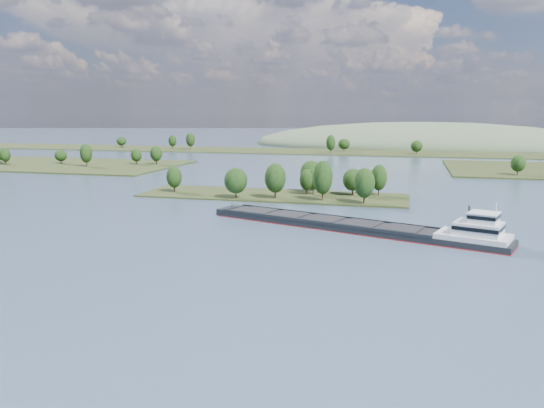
# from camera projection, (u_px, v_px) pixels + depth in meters

# --- Properties ---
(ground) EXTENTS (1800.00, 1800.00, 0.00)m
(ground) POSITION_uv_depth(u_px,v_px,m) (217.00, 230.00, 142.43)
(ground) COLOR #374C60
(ground) RESTS_ON ground
(tree_island) EXTENTS (100.00, 32.42, 15.39)m
(tree_island) POSITION_uv_depth(u_px,v_px,m) (290.00, 186.00, 196.24)
(tree_island) COLOR #263015
(tree_island) RESTS_ON ground
(back_shoreline) EXTENTS (900.00, 60.00, 15.01)m
(back_shoreline) POSITION_uv_depth(u_px,v_px,m) (353.00, 152.00, 407.24)
(back_shoreline) COLOR #263015
(back_shoreline) RESTS_ON ground
(hill_west) EXTENTS (320.00, 160.00, 44.00)m
(hill_west) POSITION_uv_depth(u_px,v_px,m) (422.00, 146.00, 489.85)
(hill_west) COLOR #47593D
(hill_west) RESTS_ON ground
(cargo_barge) EXTENTS (82.71, 36.38, 11.36)m
(cargo_barge) POSITION_uv_depth(u_px,v_px,m) (369.00, 227.00, 140.17)
(cargo_barge) COLOR black
(cargo_barge) RESTS_ON ground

